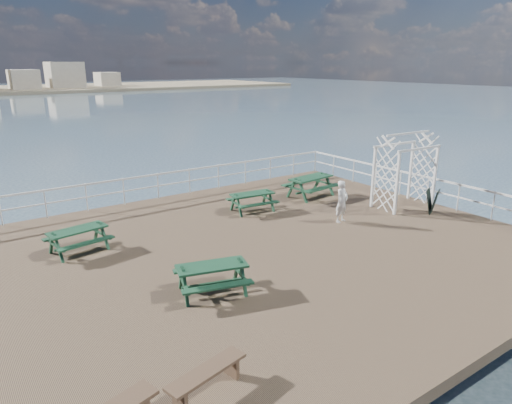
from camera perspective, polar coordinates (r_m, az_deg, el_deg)
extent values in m
cube|color=brown|center=(14.13, -0.89, -6.64)|extent=(18.00, 14.00, 0.30)
plane|color=#3B5463|center=(51.80, -26.67, 6.86)|extent=(300.00, 300.00, 0.00)
cube|color=tan|center=(147.60, -26.85, 12.47)|extent=(160.00, 40.00, 0.80)
cube|color=beige|center=(144.38, -27.22, 13.52)|extent=(7.00, 8.00, 5.00)
cube|color=beige|center=(146.37, -22.91, 14.46)|extent=(9.00, 8.00, 7.00)
cube|color=beige|center=(149.81, -17.87, 14.41)|extent=(6.00, 8.00, 4.00)
cylinder|color=brown|center=(22.97, 6.98, -0.52)|extent=(0.36, 0.36, 2.10)
cube|color=silver|center=(19.54, -12.24, 3.39)|extent=(17.70, 0.07, 0.07)
cube|color=silver|center=(19.66, -12.15, 1.98)|extent=(17.70, 0.05, 0.05)
cube|color=silver|center=(19.84, 20.82, 2.87)|extent=(0.07, 13.70, 0.07)
cube|color=silver|center=(19.96, 20.67, 1.48)|extent=(0.05, 13.70, 0.05)
cube|color=#143922|center=(14.79, -21.44, -3.26)|extent=(1.77, 0.92, 0.06)
cube|color=#143922|center=(15.37, -22.16, -3.67)|extent=(1.70, 0.50, 0.05)
cube|color=#143922|center=(14.39, -20.43, -4.87)|extent=(1.70, 0.50, 0.05)
cube|color=#143922|center=(14.66, -23.83, -4.94)|extent=(0.29, 1.36, 0.06)
cube|color=#143922|center=(15.14, -18.88, -3.70)|extent=(0.29, 1.36, 0.06)
cube|color=#143922|center=(14.93, -24.20, -4.80)|extent=(0.15, 0.49, 0.82)
cube|color=#143922|center=(14.43, -23.41, -5.44)|extent=(0.15, 0.49, 0.82)
cube|color=#143922|center=(15.40, -19.32, -3.59)|extent=(0.15, 0.49, 0.82)
cube|color=#143922|center=(14.91, -18.39, -4.16)|extent=(0.15, 0.49, 0.82)
cube|color=#143922|center=(14.94, -21.25, -4.92)|extent=(1.49, 0.31, 0.06)
cube|color=#143922|center=(17.56, -0.46, 1.03)|extent=(1.74, 0.86, 0.06)
cube|color=#143922|center=(18.11, -1.26, 0.64)|extent=(1.69, 0.44, 0.05)
cube|color=#143922|center=(17.16, 0.39, -0.29)|extent=(1.69, 0.44, 0.05)
cube|color=#143922|center=(17.35, -2.50, -0.18)|extent=(0.25, 1.34, 0.06)
cube|color=#143922|center=(17.95, 1.52, 0.43)|extent=(0.25, 1.34, 0.06)
cube|color=#143922|center=(17.60, -2.88, -0.09)|extent=(0.13, 0.49, 0.81)
cube|color=#143922|center=(17.12, -2.10, -0.57)|extent=(0.13, 0.49, 0.81)
cube|color=#143922|center=(18.20, 1.10, 0.51)|extent=(0.13, 0.49, 0.81)
cube|color=#143922|center=(17.73, 1.96, 0.06)|extent=(0.13, 0.49, 0.81)
cube|color=#143922|center=(17.69, -0.45, -0.39)|extent=(1.48, 0.26, 0.06)
cube|color=#143922|center=(19.62, 6.89, 3.04)|extent=(2.08, 1.00, 0.07)
cube|color=#143922|center=(20.13, 5.45, 2.50)|extent=(2.03, 0.50, 0.06)
cube|color=#143922|center=(19.27, 8.33, 1.73)|extent=(2.03, 0.50, 0.06)
cube|color=#143922|center=(19.11, 5.17, 1.64)|extent=(0.27, 1.62, 0.07)
cube|color=#143922|center=(20.31, 8.44, 2.45)|extent=(0.27, 1.62, 0.07)
cube|color=#143922|center=(19.34, 4.45, 1.68)|extent=(0.15, 0.58, 0.98)
cube|color=#143922|center=(18.90, 5.90, 1.27)|extent=(0.15, 0.58, 0.98)
cube|color=#143922|center=(20.54, 7.73, 2.48)|extent=(0.15, 0.58, 0.98)
cube|color=#143922|center=(20.12, 9.16, 2.12)|extent=(0.15, 0.58, 0.98)
cube|color=#143922|center=(19.75, 6.84, 1.50)|extent=(1.78, 0.29, 0.07)
cube|color=#143922|center=(11.41, -5.54, -7.97)|extent=(1.86, 1.12, 0.06)
cube|color=#143922|center=(12.04, -6.18, -8.07)|extent=(1.74, 0.70, 0.05)
cube|color=#143922|center=(11.03, -4.75, -10.51)|extent=(1.74, 0.70, 0.05)
cube|color=#143922|center=(11.41, -9.08, -9.79)|extent=(0.45, 1.37, 0.06)
cube|color=#143922|center=(11.71, -2.02, -8.84)|extent=(0.45, 1.37, 0.06)
cube|color=#143922|center=(11.69, -9.34, -9.38)|extent=(0.21, 0.50, 0.85)
cube|color=#143922|center=(11.18, -8.79, -10.65)|extent=(0.21, 0.50, 0.85)
cube|color=#143922|center=(11.98, -2.43, -8.47)|extent=(0.21, 0.50, 0.85)
cube|color=#143922|center=(11.48, -1.57, -9.65)|extent=(0.21, 0.50, 0.85)
cube|color=#143922|center=(11.62, -5.48, -10.09)|extent=(1.51, 0.49, 0.06)
cube|color=brown|center=(8.43, -6.19, -20.29)|extent=(1.63, 0.71, 0.06)
cube|color=brown|center=(8.28, -9.48, -23.24)|extent=(0.15, 0.35, 0.40)
cube|color=brown|center=(8.88, -3.09, -19.83)|extent=(0.15, 0.35, 0.40)
cube|color=silver|center=(17.78, 17.20, 2.14)|extent=(0.09, 0.09, 2.38)
cube|color=silver|center=(18.55, 14.45, 2.96)|extent=(0.09, 0.09, 2.38)
cube|color=silver|center=(19.46, 21.44, 2.96)|extent=(0.09, 0.09, 2.38)
cube|color=silver|center=(20.16, 18.76, 3.69)|extent=(0.09, 0.09, 2.38)
cube|color=silver|center=(18.36, 19.79, 6.28)|extent=(2.38, 0.19, 0.08)
cube|color=silver|center=(19.10, 17.01, 6.93)|extent=(2.38, 0.19, 0.08)
cube|color=silver|center=(18.65, 18.52, 8.14)|extent=(2.38, 0.18, 0.07)
cube|color=black|center=(18.62, 21.43, 0.02)|extent=(0.62, 0.45, 0.94)
cube|color=black|center=(18.65, 20.86, 0.11)|extent=(0.62, 0.45, 0.94)
imported|color=silver|center=(16.61, 10.68, 0.06)|extent=(0.62, 0.47, 1.52)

